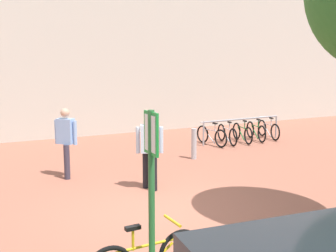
{
  "coord_description": "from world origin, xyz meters",
  "views": [
    {
      "loc": [
        -3.24,
        -7.0,
        2.96
      ],
      "look_at": [
        0.91,
        1.78,
        1.34
      ],
      "focal_mm": 44.9,
      "sensor_mm": 36.0,
      "label": 1
    }
  ],
  "objects": [
    {
      "name": "parking_sign_post",
      "position": [
        -1.33,
        -2.5,
        1.53
      ],
      "size": [
        0.08,
        0.36,
        2.34
      ],
      "color": "#2D7238",
      "rests_on": "ground"
    },
    {
      "name": "ground_plane",
      "position": [
        0.0,
        0.0,
        0.0
      ],
      "size": [
        60.0,
        60.0,
        0.0
      ],
      "primitive_type": "plane",
      "color": "#9E5B47"
    },
    {
      "name": "bike_rack_cluster",
      "position": [
        5.27,
        4.96,
        0.35
      ],
      "size": [
        3.21,
        1.7,
        0.83
      ],
      "color": "#99999E",
      "rests_on": "ground"
    },
    {
      "name": "person_shirt_blue",
      "position": [
        -1.19,
        3.16,
        0.98
      ],
      "size": [
        0.46,
        0.48,
        1.72
      ],
      "color": "#383342",
      "rests_on": "ground"
    },
    {
      "name": "person_casual_tan",
      "position": [
        0.29,
        1.41,
        0.98
      ],
      "size": [
        0.57,
        0.41,
        1.72
      ],
      "color": "black",
      "rests_on": "ground"
    },
    {
      "name": "bollard_steel",
      "position": [
        2.54,
        3.46,
        0.45
      ],
      "size": [
        0.16,
        0.16,
        0.9
      ],
      "primitive_type": "cylinder",
      "color": "#ADADB2",
      "rests_on": "ground"
    }
  ]
}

